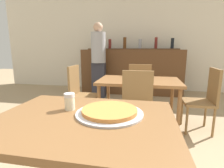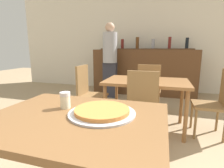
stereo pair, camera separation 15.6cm
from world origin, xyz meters
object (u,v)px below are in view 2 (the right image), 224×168
at_px(chair_far_side_right, 216,99).
at_px(pizza_tray, 102,111).
at_px(person_standing, 110,58).
at_px(chair_far_side_front, 141,105).
at_px(chair_far_side_back, 149,87).
at_px(cheese_shaker, 65,100).
at_px(chair_far_side_left, 88,90).

xyz_separation_m(chair_far_side_right, pizza_tray, (-1.05, -1.53, 0.27)).
bearing_deg(chair_far_side_right, person_standing, -127.48).
bearing_deg(chair_far_side_front, chair_far_side_back, 90.00).
bearing_deg(chair_far_side_front, cheese_shaker, -113.17).
xyz_separation_m(cheese_shaker, person_standing, (-0.60, 2.99, 0.14)).
bearing_deg(person_standing, chair_far_side_right, -37.48).
distance_m(chair_far_side_back, chair_far_side_left, 1.07).
bearing_deg(person_standing, chair_far_side_left, -86.55).
relative_size(chair_far_side_front, chair_far_side_left, 1.00).
relative_size(chair_far_side_front, cheese_shaker, 7.96).
distance_m(chair_far_side_left, person_standing, 1.56).
bearing_deg(chair_far_side_back, chair_far_side_right, 149.98).
bearing_deg(chair_far_side_left, pizza_tray, -152.53).
distance_m(chair_far_side_back, chair_far_side_right, 1.07).
bearing_deg(chair_far_side_right, chair_far_side_front, -59.98).
xyz_separation_m(chair_far_side_front, person_standing, (-1.01, 2.02, 0.45)).
bearing_deg(cheese_shaker, chair_far_side_right, 48.25).
distance_m(chair_far_side_front, chair_far_side_back, 1.07).
xyz_separation_m(chair_far_side_left, chair_far_side_right, (1.85, 0.00, 0.00)).
relative_size(cheese_shaker, person_standing, 0.06).
distance_m(chair_far_side_front, chair_far_side_left, 1.07).
relative_size(chair_far_side_left, person_standing, 0.52).
xyz_separation_m(pizza_tray, person_standing, (-0.89, 3.02, 0.18)).
bearing_deg(cheese_shaker, person_standing, 101.40).
xyz_separation_m(chair_far_side_front, pizza_tray, (-0.13, -1.00, 0.27)).
bearing_deg(chair_far_side_front, chair_far_side_right, 30.02).
xyz_separation_m(chair_far_side_left, cheese_shaker, (0.51, -1.50, 0.31)).
bearing_deg(chair_far_side_back, cheese_shaker, 78.52).
bearing_deg(chair_far_side_front, chair_far_side_left, 149.98).
bearing_deg(cheese_shaker, chair_far_side_left, 108.87).
relative_size(chair_far_side_front, chair_far_side_back, 1.00).
relative_size(chair_far_side_front, chair_far_side_right, 1.00).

